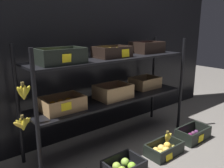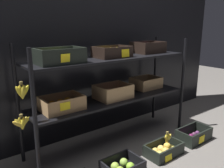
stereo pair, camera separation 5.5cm
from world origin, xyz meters
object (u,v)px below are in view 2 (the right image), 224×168
object	(u,v)px
display_rack	(109,78)
crate_ground_apple_gold	(164,150)
crate_ground_plum	(194,136)
banana_bunch_loose	(167,138)
crate_ground_apple_green	(122,167)

from	to	relation	value
display_rack	crate_ground_apple_gold	world-z (taller)	display_rack
crate_ground_plum	banana_bunch_loose	distance (m)	0.46
display_rack	crate_ground_plum	world-z (taller)	display_rack
display_rack	crate_ground_apple_green	distance (m)	0.82
banana_bunch_loose	display_rack	bearing A→B (deg)	121.91
display_rack	crate_ground_apple_gold	size ratio (longest dim) A/B	5.13
banana_bunch_loose	crate_ground_plum	bearing A→B (deg)	0.45
crate_ground_apple_green	display_rack	bearing A→B (deg)	66.06
crate_ground_plum	banana_bunch_loose	bearing A→B (deg)	-179.55
crate_ground_apple_gold	crate_ground_plum	size ratio (longest dim) A/B	0.95
display_rack	banana_bunch_loose	size ratio (longest dim) A/B	15.69
crate_ground_apple_gold	display_rack	bearing A→B (deg)	119.25
crate_ground_apple_green	crate_ground_plum	bearing A→B (deg)	-2.17
crate_ground_plum	banana_bunch_loose	xyz separation A→B (m)	(-0.44, -0.00, 0.12)
display_rack	crate_ground_apple_gold	distance (m)	0.86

